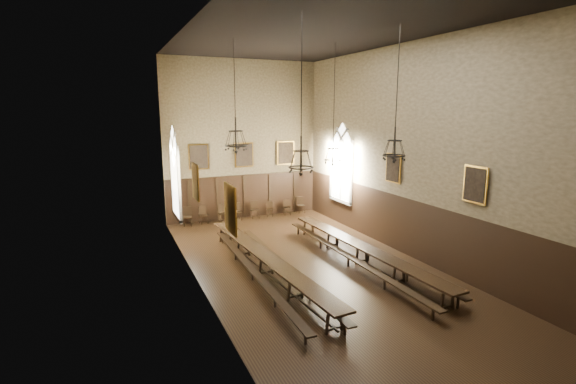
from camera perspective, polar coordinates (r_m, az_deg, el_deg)
floor at (r=16.89m, az=3.70°, el=-10.59°), size 9.00×18.00×0.02m
ceiling at (r=15.91m, az=4.14°, el=21.16°), size 9.00×18.00×0.02m
wall_back at (r=24.08m, az=-6.17°, el=7.00°), size 9.00×0.02×9.00m
wall_front at (r=8.95m, az=31.80°, el=-1.89°), size 9.00×0.02×9.00m
wall_left at (r=14.26m, az=-12.39°, el=3.87°), size 0.02×18.00×9.00m
wall_right at (r=18.30m, az=16.57°, el=5.26°), size 0.02×18.00×9.00m
wainscot_panelling at (r=16.46m, az=3.76°, el=-6.51°), size 9.00×18.00×2.50m
table_left at (r=16.20m, az=-3.04°, el=-9.96°), size 1.40×10.47×0.81m
table_right at (r=17.61m, az=10.04°, el=-8.40°), size 1.08×10.16×0.79m
bench_left_outer at (r=15.84m, az=-4.90°, el=-10.95°), size 0.52×10.18×0.46m
bench_left_inner at (r=16.15m, az=-0.46°, el=-10.49°), size 0.55×9.95×0.45m
bench_right_inner at (r=17.26m, az=8.26°, el=-9.10°), size 0.35×10.45×0.47m
bench_right_outer at (r=17.99m, az=10.93°, el=-8.34°), size 0.69×10.29×0.46m
chair_0 at (r=23.45m, az=-13.55°, el=-3.77°), size 0.53×0.53×1.03m
chair_1 at (r=23.71m, az=-11.47°, el=-3.54°), size 0.46×0.46×0.98m
chair_2 at (r=23.95m, az=-8.92°, el=-3.30°), size 0.48×0.48×0.98m
chair_3 at (r=24.11m, az=-6.96°, el=-3.14°), size 0.45×0.45×0.99m
chair_4 at (r=24.44m, az=-4.56°, el=-2.88°), size 0.47×0.47×1.01m
chair_5 at (r=24.79m, az=-2.51°, el=-2.76°), size 0.48×0.48×0.86m
chair_6 at (r=25.13m, az=-0.13°, el=-2.53°), size 0.46×0.46×0.89m
chair_7 at (r=25.63m, az=1.76°, el=-2.20°), size 0.46×0.46×0.98m
chandelier_back_left at (r=17.25m, az=-7.14°, el=7.20°), size 0.93×0.93×4.37m
chandelier_back_right at (r=18.44m, az=6.18°, el=5.54°), size 0.77×0.77×5.07m
chandelier_front_left at (r=12.48m, az=1.80°, el=4.93°), size 0.76×0.76×4.58m
chandelier_front_right at (r=14.87m, az=14.34°, el=6.06°), size 0.79×0.79×4.44m
portrait_back_0 at (r=23.37m, az=-12.13°, el=4.71°), size 1.10×0.12×1.40m
portrait_back_1 at (r=24.03m, az=-6.03°, el=5.08°), size 1.10×0.12×1.40m
portrait_back_2 at (r=24.94m, az=-0.32°, el=5.37°), size 1.10×0.12×1.40m
portrait_left_0 at (r=15.37m, az=-12.55°, el=1.37°), size 0.12×1.00×1.30m
portrait_left_1 at (r=11.08m, az=-7.90°, el=-2.27°), size 0.12×1.00×1.30m
portrait_right_0 at (r=19.08m, az=14.20°, el=3.19°), size 0.12×1.00×1.30m
portrait_right_1 at (r=15.83m, az=24.22°, el=0.92°), size 0.12×1.00×1.30m
window_right at (r=22.83m, az=7.32°, el=3.96°), size 0.20×2.20×4.60m
window_left at (r=19.79m, az=-15.25°, el=2.54°), size 0.20×2.20×4.60m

